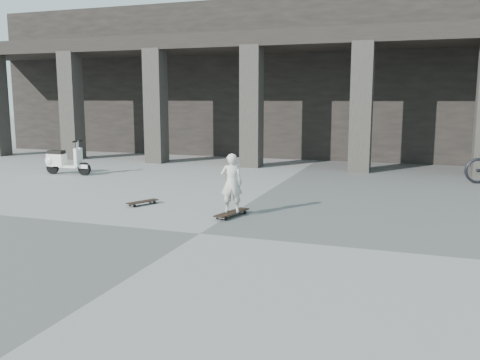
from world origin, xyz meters
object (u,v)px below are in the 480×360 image
(scooter, at_px, (60,161))
(child, at_px, (232,183))
(skateboard_spare, at_px, (143,202))
(longboard, at_px, (232,213))

(scooter, bearing_deg, child, -30.79)
(skateboard_spare, height_order, scooter, scooter)
(longboard, relative_size, skateboard_spare, 1.30)
(longboard, relative_size, child, 0.84)
(longboard, height_order, child, child)
(skateboard_spare, xyz_separation_m, scooter, (-4.64, 3.20, 0.35))
(child, height_order, scooter, child)
(child, distance_m, scooter, 7.73)
(child, bearing_deg, longboard, 180.00)
(skateboard_spare, relative_size, child, 0.65)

